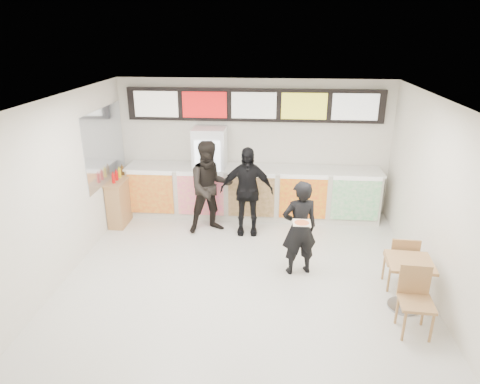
# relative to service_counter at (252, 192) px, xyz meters

# --- Properties ---
(floor) EXTENTS (7.00, 7.00, 0.00)m
(floor) POSITION_rel_service_counter_xyz_m (-0.00, -3.09, -0.57)
(floor) COLOR beige
(floor) RESTS_ON ground
(ceiling) EXTENTS (7.00, 7.00, 0.00)m
(ceiling) POSITION_rel_service_counter_xyz_m (-0.00, -3.09, 2.43)
(ceiling) COLOR white
(ceiling) RESTS_ON wall_back
(wall_back) EXTENTS (6.00, 0.00, 6.00)m
(wall_back) POSITION_rel_service_counter_xyz_m (-0.00, 0.41, 0.93)
(wall_back) COLOR silver
(wall_back) RESTS_ON floor
(wall_left) EXTENTS (0.00, 7.00, 7.00)m
(wall_left) POSITION_rel_service_counter_xyz_m (-3.00, -3.09, 0.93)
(wall_left) COLOR silver
(wall_left) RESTS_ON floor
(wall_right) EXTENTS (0.00, 7.00, 7.00)m
(wall_right) POSITION_rel_service_counter_xyz_m (3.00, -3.09, 0.93)
(wall_right) COLOR silver
(wall_right) RESTS_ON floor
(service_counter) EXTENTS (5.56, 0.77, 1.14)m
(service_counter) POSITION_rel_service_counter_xyz_m (0.00, 0.00, 0.00)
(service_counter) COLOR silver
(service_counter) RESTS_ON floor
(menu_board) EXTENTS (5.50, 0.14, 0.70)m
(menu_board) POSITION_rel_service_counter_xyz_m (0.00, 0.32, 1.88)
(menu_board) COLOR black
(menu_board) RESTS_ON wall_back
(drinks_fridge) EXTENTS (0.70, 0.67, 2.00)m
(drinks_fridge) POSITION_rel_service_counter_xyz_m (-0.93, 0.02, 0.43)
(drinks_fridge) COLOR white
(drinks_fridge) RESTS_ON floor
(mirror_panel) EXTENTS (0.01, 2.00, 1.50)m
(mirror_panel) POSITION_rel_service_counter_xyz_m (-2.99, -0.64, 1.18)
(mirror_panel) COLOR #B2B7BF
(mirror_panel) RESTS_ON wall_left
(customer_main) EXTENTS (0.70, 0.56, 1.68)m
(customer_main) POSITION_rel_service_counter_xyz_m (0.93, -2.32, 0.27)
(customer_main) COLOR black
(customer_main) RESTS_ON floor
(customer_left) EXTENTS (1.15, 1.04, 1.93)m
(customer_left) POSITION_rel_service_counter_xyz_m (-0.81, -0.82, 0.39)
(customer_left) COLOR black
(customer_left) RESTS_ON floor
(customer_mid) EXTENTS (1.10, 0.50, 1.83)m
(customer_mid) POSITION_rel_service_counter_xyz_m (-0.07, -0.84, 0.34)
(customer_mid) COLOR black
(customer_mid) RESTS_ON floor
(pizza_slice) EXTENTS (0.36, 0.36, 0.02)m
(pizza_slice) POSITION_rel_service_counter_xyz_m (0.93, -2.77, 0.58)
(pizza_slice) COLOR beige
(pizza_slice) RESTS_ON customer_main
(cafe_table) EXTENTS (0.68, 1.65, 0.95)m
(cafe_table) POSITION_rel_service_counter_xyz_m (2.50, -3.21, -0.02)
(cafe_table) COLOR #A77A4C
(cafe_table) RESTS_ON floor
(condiment_ledge) EXTENTS (0.36, 0.89, 1.19)m
(condiment_ledge) POSITION_rel_service_counter_xyz_m (-2.82, -0.58, -0.06)
(condiment_ledge) COLOR #A77A4C
(condiment_ledge) RESTS_ON floor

